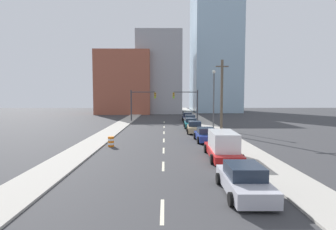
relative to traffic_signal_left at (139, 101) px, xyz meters
name	(u,v)px	position (x,y,z in m)	size (l,w,h in m)	color
sidewalk_left	(129,119)	(-2.32, 3.87, -3.78)	(2.69, 99.02, 0.12)	#ADA89E
sidewalk_right	(199,119)	(11.79, 3.87, -3.78)	(2.69, 99.02, 0.12)	#ADA89E
lane_stripe_at_7m	(162,211)	(4.73, -38.35, -3.83)	(0.16, 2.40, 0.01)	beige
lane_stripe_at_14m	(163,166)	(4.73, -31.44, -3.83)	(0.16, 2.40, 0.01)	beige
lane_stripe_at_19m	(164,150)	(4.73, -26.33, -3.83)	(0.16, 2.40, 0.01)	beige
lane_stripe_at_24m	(164,140)	(4.73, -21.16, -3.83)	(0.16, 2.40, 0.01)	beige
lane_stripe_at_30m	(164,133)	(4.73, -15.34, -3.83)	(0.16, 2.40, 0.01)	beige
lane_stripe_at_37m	(164,127)	(4.73, -9.09, -3.83)	(0.16, 2.40, 0.01)	beige
lane_stripe_at_44m	(164,122)	(4.73, -1.74, -3.83)	(0.16, 2.40, 0.01)	beige
building_brick_left	(126,84)	(-5.91, 24.22, 4.31)	(14.00, 16.00, 16.29)	#9E513D
building_office_center	(160,75)	(3.33, 28.22, 7.03)	(12.00, 20.00, 21.73)	#99999E
building_glass_right	(214,49)	(19.94, 32.22, 15.08)	(13.00, 20.00, 37.84)	#99B7CC
traffic_signal_left	(139,101)	(0.00, 0.00, 0.00)	(4.74, 0.35, 5.85)	#38383D
traffic_signal_right	(190,101)	(9.53, 0.00, 0.00)	(4.74, 0.35, 5.85)	#38383D
utility_pole_right_mid	(222,96)	(11.91, -16.38, 0.87)	(1.60, 0.32, 9.16)	brown
traffic_barrel	(111,142)	(-0.20, -24.54, -3.36)	(0.56, 0.56, 0.95)	orange
street_lamp	(214,95)	(11.82, -11.54, 1.01)	(0.44, 0.44, 8.37)	#4C4C51
sedan_silver	(244,181)	(8.67, -36.50, -3.17)	(2.16, 4.56, 1.46)	#B2B2BC
box_truck_red	(223,146)	(9.23, -29.27, -2.85)	(2.46, 6.05, 2.07)	red
sedan_blue	(206,135)	(9.12, -21.77, -3.17)	(2.22, 4.40, 1.43)	navy
sedan_tan	(195,128)	(8.66, -15.51, -3.15)	(2.17, 4.35, 1.50)	tan
sedan_teal	(191,123)	(8.72, -10.21, -3.17)	(2.13, 4.67, 1.45)	#196B75
sedan_white	(190,119)	(9.20, -3.70, -3.18)	(2.24, 4.32, 1.45)	silver
sedan_navy	(188,117)	(9.28, 1.81, -3.15)	(2.30, 4.40, 1.49)	#141E47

